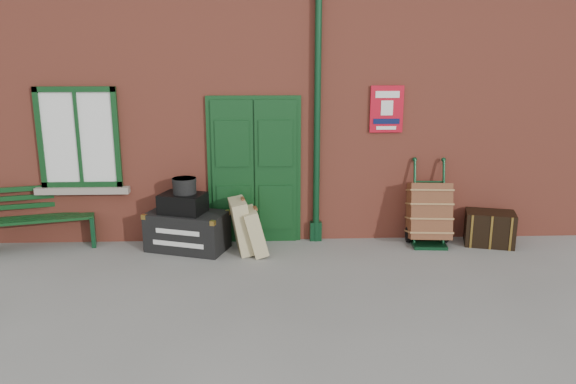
{
  "coord_description": "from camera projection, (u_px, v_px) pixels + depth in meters",
  "views": [
    {
      "loc": [
        -0.13,
        -6.93,
        2.9
      ],
      "look_at": [
        0.18,
        0.6,
        1.0
      ],
      "focal_mm": 35.0,
      "sensor_mm": 36.0,
      "label": 1
    }
  ],
  "objects": [
    {
      "name": "strongbox",
      "position": [
        183.0,
        203.0,
        8.27
      ],
      "size": [
        0.75,
        0.64,
        0.29
      ],
      "primitive_type": "cube",
      "rotation": [
        0.0,
        0.0,
        -0.33
      ],
      "color": "black",
      "rests_on": "houdini_trunk"
    },
    {
      "name": "station_building",
      "position": [
        272.0,
        92.0,
        10.29
      ],
      "size": [
        10.3,
        4.3,
        4.36
      ],
      "color": "#AE4C38",
      "rests_on": "ground"
    },
    {
      "name": "dark_trunk",
      "position": [
        490.0,
        228.0,
        8.59
      ],
      "size": [
        0.82,
        0.65,
        0.52
      ],
      "primitive_type": "cube",
      "rotation": [
        0.0,
        0.0,
        -0.28
      ],
      "color": "black",
      "rests_on": "ground"
    },
    {
      "name": "suitcase_back",
      "position": [
        242.0,
        226.0,
        8.24
      ],
      "size": [
        0.44,
        0.61,
        0.81
      ],
      "primitive_type": "cube",
      "rotation": [
        0.0,
        -0.17,
        0.17
      ],
      "color": "tan",
      "rests_on": "ground"
    },
    {
      "name": "houdini_trunk",
      "position": [
        188.0,
        231.0,
        8.38
      ],
      "size": [
        1.29,
        0.97,
        0.57
      ],
      "primitive_type": "cube",
      "rotation": [
        0.0,
        0.0,
        -0.33
      ],
      "color": "black",
      "rests_on": "ground"
    },
    {
      "name": "porter_trolley",
      "position": [
        429.0,
        212.0,
        8.59
      ],
      "size": [
        0.67,
        0.72,
        1.29
      ],
      "rotation": [
        0.0,
        0.0,
        -0.08
      ],
      "color": "#0D351B",
      "rests_on": "ground"
    },
    {
      "name": "ground",
      "position": [
        276.0,
        276.0,
        7.43
      ],
      "size": [
        80.0,
        80.0,
        0.0
      ],
      "primitive_type": "plane",
      "color": "gray",
      "rests_on": "ground"
    },
    {
      "name": "suitcase_front",
      "position": [
        254.0,
        231.0,
        8.16
      ],
      "size": [
        0.44,
        0.56,
        0.7
      ],
      "primitive_type": "cube",
      "rotation": [
        0.0,
        -0.25,
        0.17
      ],
      "color": "tan",
      "rests_on": "ground"
    },
    {
      "name": "hatbox",
      "position": [
        184.0,
        186.0,
        8.24
      ],
      "size": [
        0.44,
        0.44,
        0.23
      ],
      "primitive_type": "cylinder",
      "rotation": [
        0.0,
        0.0,
        -0.33
      ],
      "color": "black",
      "rests_on": "strongbox"
    },
    {
      "name": "bench",
      "position": [
        40.0,
        216.0,
        8.45
      ],
      "size": [
        1.61,
        0.84,
        0.96
      ],
      "rotation": [
        0.0,
        0.0,
        0.25
      ],
      "color": "#0F3817",
      "rests_on": "ground"
    }
  ]
}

